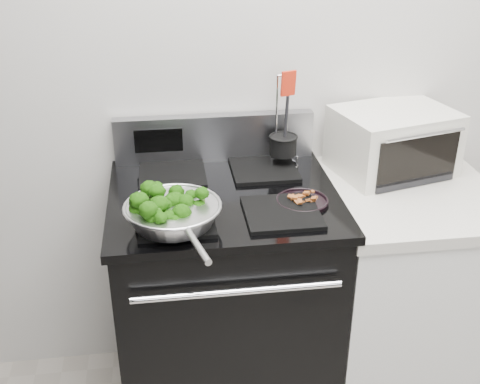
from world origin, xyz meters
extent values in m
cube|color=beige|center=(0.00, 1.75, 1.35)|extent=(4.00, 0.02, 2.70)
cube|color=black|center=(-0.30, 1.41, 0.46)|extent=(0.76, 0.66, 0.92)
cube|color=black|center=(-0.30, 1.41, 0.94)|extent=(0.79, 0.69, 0.03)
cube|color=#99999E|center=(-0.30, 1.72, 1.04)|extent=(0.76, 0.05, 0.18)
cube|color=black|center=(-0.47, 1.24, 0.96)|extent=(0.24, 0.24, 0.01)
cube|color=black|center=(-0.13, 1.24, 0.96)|extent=(0.24, 0.24, 0.01)
cube|color=black|center=(-0.47, 1.58, 0.96)|extent=(0.24, 0.24, 0.01)
cube|color=black|center=(-0.13, 1.58, 0.96)|extent=(0.24, 0.24, 0.01)
cube|color=white|center=(0.39, 1.41, 0.44)|extent=(0.60, 0.66, 0.88)
cube|color=beige|center=(0.39, 1.41, 0.90)|extent=(0.62, 0.68, 0.04)
torus|color=silver|center=(-0.48, 1.21, 1.02)|extent=(0.31, 0.31, 0.01)
cylinder|color=silver|center=(-0.42, 0.98, 1.02)|extent=(0.06, 0.18, 0.02)
cylinder|color=black|center=(-0.05, 1.31, 0.95)|extent=(0.18, 0.18, 0.01)
cylinder|color=black|center=(-0.05, 1.61, 1.04)|extent=(0.10, 0.10, 0.07)
cylinder|color=black|center=(-0.05, 1.61, 1.12)|extent=(0.02, 0.02, 0.22)
cube|color=red|center=(-0.05, 1.61, 1.28)|extent=(0.06, 0.03, 0.09)
cube|color=silver|center=(0.36, 1.59, 1.04)|extent=(0.48, 0.41, 0.24)
cube|color=black|center=(0.36, 1.43, 1.03)|extent=(0.33, 0.09, 0.17)
camera|label=1|loc=(-0.50, -0.43, 1.89)|focal=45.00mm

